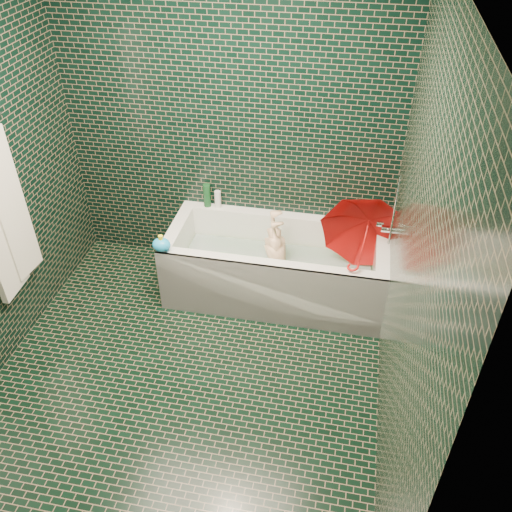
% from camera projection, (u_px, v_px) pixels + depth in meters
% --- Properties ---
extents(floor, '(2.80, 2.80, 0.00)m').
position_uv_depth(floor, '(186.00, 379.00, 3.74)').
color(floor, black).
rests_on(floor, ground).
extents(wall_back, '(2.80, 0.00, 2.80)m').
position_uv_depth(wall_back, '(228.00, 126.00, 4.07)').
color(wall_back, black).
rests_on(wall_back, floor).
extents(wall_front, '(2.80, 0.00, 2.80)m').
position_uv_depth(wall_front, '(39.00, 452.00, 1.89)').
color(wall_front, black).
rests_on(wall_front, floor).
extents(wall_right, '(0.00, 2.80, 2.80)m').
position_uv_depth(wall_right, '(410.00, 257.00, 2.78)').
color(wall_right, black).
rests_on(wall_right, floor).
extents(bathtub, '(1.70, 0.75, 0.55)m').
position_uv_depth(bathtub, '(276.00, 273.00, 4.32)').
color(bathtub, white).
rests_on(bathtub, floor).
extents(bath_mat, '(1.35, 0.47, 0.01)m').
position_uv_depth(bath_mat, '(276.00, 277.00, 4.37)').
color(bath_mat, green).
rests_on(bath_mat, bathtub).
extents(water, '(1.48, 0.53, 0.00)m').
position_uv_depth(water, '(276.00, 263.00, 4.28)').
color(water, silver).
rests_on(water, bathtub).
extents(towel, '(0.08, 0.44, 1.12)m').
position_uv_depth(towel, '(0.00, 216.00, 3.49)').
color(towel, silver).
rests_on(towel, towel_rail).
extents(faucet, '(0.18, 0.19, 0.55)m').
position_uv_depth(faucet, '(390.00, 225.00, 3.86)').
color(faucet, silver).
rests_on(faucet, wall_right).
extents(child, '(0.88, 0.42, 0.26)m').
position_uv_depth(child, '(278.00, 262.00, 4.28)').
color(child, beige).
rests_on(child, bathtub).
extents(umbrella, '(0.83, 0.80, 0.78)m').
position_uv_depth(umbrella, '(364.00, 243.00, 3.93)').
color(umbrella, red).
rests_on(umbrella, bathtub).
extents(soap_bottle_a, '(0.11, 0.11, 0.27)m').
position_uv_depth(soap_bottle_a, '(379.00, 226.00, 4.25)').
color(soap_bottle_a, white).
rests_on(soap_bottle_a, bathtub).
extents(soap_bottle_b, '(0.10, 0.10, 0.18)m').
position_uv_depth(soap_bottle_b, '(377.00, 226.00, 4.26)').
color(soap_bottle_b, '#4C1D6D').
rests_on(soap_bottle_b, bathtub).
extents(soap_bottle_c, '(0.12, 0.12, 0.16)m').
position_uv_depth(soap_bottle_c, '(367.00, 224.00, 4.28)').
color(soap_bottle_c, '#13451F').
rests_on(soap_bottle_c, bathtub).
extents(bottle_right_tall, '(0.07, 0.07, 0.21)m').
position_uv_depth(bottle_right_tall, '(369.00, 213.00, 4.21)').
color(bottle_right_tall, '#13451F').
rests_on(bottle_right_tall, bathtub).
extents(bottle_right_pump, '(0.06, 0.06, 0.17)m').
position_uv_depth(bottle_right_pump, '(371.00, 216.00, 4.21)').
color(bottle_right_pump, silver).
rests_on(bottle_right_pump, bathtub).
extents(bottle_left_tall, '(0.07, 0.07, 0.20)m').
position_uv_depth(bottle_left_tall, '(207.00, 195.00, 4.43)').
color(bottle_left_tall, '#13451F').
rests_on(bottle_left_tall, bathtub).
extents(bottle_left_short, '(0.07, 0.07, 0.15)m').
position_uv_depth(bottle_left_short, '(218.00, 199.00, 4.43)').
color(bottle_left_short, white).
rests_on(bottle_left_short, bathtub).
extents(rubber_duck, '(0.13, 0.10, 0.10)m').
position_uv_depth(rubber_duck, '(362.00, 218.00, 4.26)').
color(rubber_duck, yellow).
rests_on(rubber_duck, bathtub).
extents(bath_toy, '(0.16, 0.14, 0.13)m').
position_uv_depth(bath_toy, '(161.00, 245.00, 3.95)').
color(bath_toy, '#1BA4FB').
rests_on(bath_toy, bathtub).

